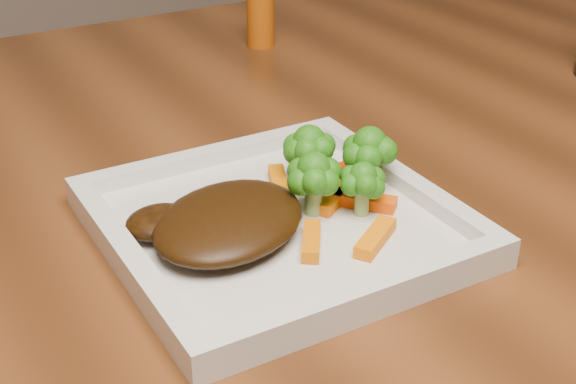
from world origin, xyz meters
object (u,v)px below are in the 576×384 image
dining_table (365,355)px  plate (277,228)px  spice_shaker (260,12)px  steak (229,221)px

dining_table → plate: plate is taller
plate → spice_shaker: size_ratio=2.93×
plate → spice_shaker: bearing=63.5°
plate → steak: (-0.04, -0.00, 0.02)m
steak → plate: bearing=2.9°
dining_table → plate: 0.50m
dining_table → steak: (-0.29, -0.20, 0.40)m
dining_table → spice_shaker: 0.49m
spice_shaker → steak: bearing=-120.9°
dining_table → plate: (-0.25, -0.20, 0.38)m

